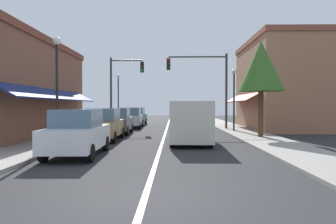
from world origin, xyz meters
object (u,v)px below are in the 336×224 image
object	(u,v)px
street_lamp_left_near	(57,74)
street_lamp_right_mid	(234,90)
van_in_lane	(190,121)
street_lamp_left_far	(118,91)
parked_car_third_left	(117,121)
tree_right_near	(261,67)
parked_car_nearest_left	(78,133)
parked_car_far_left	(131,118)
parked_car_distant_left	(136,116)
parked_car_second_left	(104,125)
traffic_signal_mast_arm	(206,78)
traffic_signal_left_corner	(121,82)

from	to	relation	value
street_lamp_left_near	street_lamp_right_mid	bearing A→B (deg)	40.30
van_in_lane	street_lamp_left_near	world-z (taller)	street_lamp_left_near
street_lamp_right_mid	street_lamp_left_far	xyz separation A→B (m)	(-9.88, 8.32, 0.29)
parked_car_third_left	street_lamp_left_near	distance (m)	7.45
van_in_lane	tree_right_near	world-z (taller)	tree_right_near
parked_car_nearest_left	street_lamp_left_near	distance (m)	4.02
van_in_lane	parked_car_far_left	bearing A→B (deg)	113.62
parked_car_third_left	street_lamp_left_far	bearing A→B (deg)	98.13
parked_car_third_left	parked_car_distant_left	bearing A→B (deg)	88.13
parked_car_second_left	street_lamp_right_mid	size ratio (longest dim) A/B	0.90
parked_car_third_left	street_lamp_right_mid	xyz separation A→B (m)	(8.19, 1.43, 2.22)
parked_car_far_left	street_lamp_left_near	distance (m)	12.94
parked_car_nearest_left	van_in_lane	xyz separation A→B (m)	(4.48, 4.20, 0.27)
parked_car_nearest_left	traffic_signal_mast_arm	bearing A→B (deg)	63.06
street_lamp_left_near	traffic_signal_left_corner	bearing A→B (deg)	85.81
van_in_lane	traffic_signal_mast_arm	world-z (taller)	traffic_signal_mast_arm
parked_car_second_left	street_lamp_left_near	distance (m)	4.04
traffic_signal_mast_arm	traffic_signal_left_corner	xyz separation A→B (m)	(-7.10, 1.71, -0.16)
parked_car_nearest_left	parked_car_third_left	size ratio (longest dim) A/B	1.00
traffic_signal_mast_arm	van_in_lane	bearing A→B (deg)	-101.02
street_lamp_left_near	traffic_signal_mast_arm	bearing A→B (deg)	53.02
parked_car_far_left	street_lamp_right_mid	size ratio (longest dim) A/B	0.91
parked_car_third_left	van_in_lane	distance (m)	7.02
street_lamp_left_near	parked_car_far_left	bearing A→B (deg)	82.25
street_lamp_left_near	tree_right_near	bearing A→B (deg)	20.31
parked_car_third_left	traffic_signal_mast_arm	distance (m)	8.15
parked_car_second_left	parked_car_nearest_left	bearing A→B (deg)	-88.51
parked_car_far_left	parked_car_third_left	bearing A→B (deg)	-93.20
street_lamp_left_far	tree_right_near	xyz separation A→B (m)	(10.58, -12.72, 0.79)
tree_right_near	street_lamp_left_near	bearing A→B (deg)	-159.69
parked_car_distant_left	traffic_signal_left_corner	xyz separation A→B (m)	(-0.69, -4.83, 3.09)
van_in_lane	street_lamp_left_near	bearing A→B (deg)	-164.37
parked_car_far_left	traffic_signal_left_corner	bearing A→B (deg)	-164.64
parked_car_far_left	parked_car_distant_left	bearing A→B (deg)	89.79
parked_car_second_left	traffic_signal_left_corner	world-z (taller)	traffic_signal_left_corner
parked_car_third_left	street_lamp_left_far	xyz separation A→B (m)	(-1.69, 9.75, 2.51)
street_lamp_left_near	tree_right_near	xyz separation A→B (m)	(10.45, 3.87, 0.78)
parked_car_third_left	parked_car_second_left	bearing A→B (deg)	-91.91
parked_car_third_left	parked_car_distant_left	distance (m)	10.33
traffic_signal_left_corner	street_lamp_left_far	bearing A→B (deg)	103.61
street_lamp_left_near	street_lamp_left_far	distance (m)	16.58
street_lamp_left_far	street_lamp_right_mid	bearing A→B (deg)	-40.10
traffic_signal_mast_arm	street_lamp_left_near	xyz separation A→B (m)	(-8.00, -10.62, -0.73)
parked_car_third_left	tree_right_near	distance (m)	9.94
parked_car_distant_left	street_lamp_left_far	xyz separation A→B (m)	(-1.72, -0.58, 2.51)
parked_car_distant_left	street_lamp_right_mid	distance (m)	12.27
traffic_signal_left_corner	parked_car_distant_left	bearing A→B (deg)	81.89
traffic_signal_mast_arm	parked_car_nearest_left	bearing A→B (deg)	-115.28
parked_car_distant_left	tree_right_near	xyz separation A→B (m)	(8.86, -13.29, 3.30)
street_lamp_right_mid	traffic_signal_mast_arm	bearing A→B (deg)	126.58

